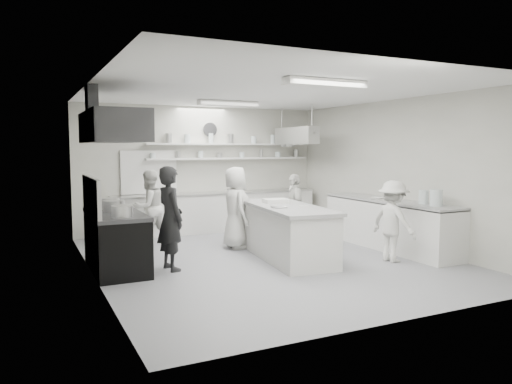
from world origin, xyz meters
name	(u,v)px	position (x,y,z in m)	size (l,w,h in m)	color
floor	(267,260)	(0.00, 0.00, -0.01)	(6.00, 7.00, 0.02)	#9B9A9F
ceiling	(268,91)	(0.00, 0.00, 3.01)	(6.00, 7.00, 0.02)	white
wall_back	(202,169)	(0.00, 3.50, 1.50)	(6.00, 0.04, 3.00)	beige
wall_front	(408,193)	(0.00, -3.50, 1.50)	(6.00, 0.04, 3.00)	beige
wall_left	(92,182)	(-3.00, 0.00, 1.50)	(0.04, 7.00, 3.00)	beige
wall_right	(397,173)	(3.00, 0.00, 1.50)	(0.04, 7.00, 3.00)	beige
stove	(116,243)	(-2.60, 0.40, 0.45)	(0.80, 1.80, 0.90)	black
exhaust_hood	(113,127)	(-2.60, 0.40, 2.35)	(0.85, 2.00, 0.50)	#39393C
back_counter	(218,212)	(0.30, 3.20, 0.46)	(5.00, 0.60, 0.92)	white
shelf_lower	(230,158)	(0.70, 3.37, 1.75)	(4.20, 0.26, 0.04)	white
shelf_upper	(230,144)	(0.70, 3.37, 2.10)	(4.20, 0.26, 0.04)	white
pass_through_window	(149,172)	(-1.30, 3.48, 1.45)	(1.30, 0.04, 1.00)	black
wall_clock	(210,130)	(0.20, 3.46, 2.45)	(0.32, 0.32, 0.05)	silver
right_counter	(389,225)	(2.65, -0.20, 0.47)	(0.74, 3.30, 0.94)	white
pot_rack	(296,136)	(2.00, 2.40, 2.30)	(0.30, 1.60, 0.40)	#B4B4B4
light_fixture_front	(325,83)	(0.00, -1.80, 2.94)	(1.30, 0.25, 0.10)	white
light_fixture_rear	(228,103)	(0.00, 1.80, 2.94)	(1.30, 0.25, 0.10)	white
prep_island	(287,233)	(0.36, -0.07, 0.46)	(0.93, 2.49, 0.92)	white
stove_pot	(114,207)	(-2.60, 0.54, 1.03)	(0.35, 0.35, 0.23)	#B4B4B4
cook_stove	(170,218)	(-1.79, 0.02, 0.86)	(0.63, 0.41, 1.72)	black
cook_back	(149,207)	(-1.58, 2.38, 0.77)	(0.75, 0.59, 1.55)	silver
cook_island_left	(235,208)	(-0.13, 1.15, 0.82)	(0.80, 0.52, 1.64)	silver
cook_island_right	(294,209)	(1.20, 1.10, 0.73)	(0.86, 0.36, 1.47)	silver
cook_right	(393,221)	(1.92, -1.13, 0.72)	(0.93, 0.54, 1.44)	silver
bowl_island_a	(279,208)	(0.09, -0.26, 0.95)	(0.28, 0.28, 0.07)	#B4B4B4
bowl_island_b	(304,208)	(0.56, -0.33, 0.95)	(0.19, 0.19, 0.06)	white
bowl_right	(377,199)	(2.58, 0.11, 0.97)	(0.25, 0.25, 0.06)	white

